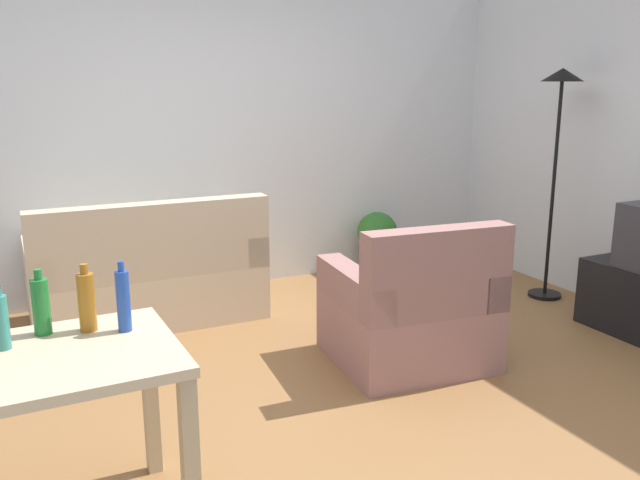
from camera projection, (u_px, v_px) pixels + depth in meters
The scene contains 11 objects.
ground_plane at pixel (342, 388), 3.85m from camera, with size 5.20×4.40×0.02m, color olive.
wall_rear at pixel (219, 126), 5.45m from camera, with size 5.20×0.10×2.70m, color silver.
couch at pixel (149, 279), 4.84m from camera, with size 1.62×0.84×0.92m.
torchiere_lamp at pixel (559, 121), 5.10m from camera, with size 0.32×0.32×1.81m.
desk at pixel (7, 392), 2.35m from camera, with size 1.22×0.73×0.76m.
potted_plant at pixel (377, 238), 6.00m from camera, with size 0.36×0.36×0.57m.
armchair at pixel (412, 314), 4.09m from camera, with size 0.97×0.92×0.92m.
bottle_tall at pixel (1, 321), 2.42m from camera, with size 0.06×0.06×0.24m.
bottle_green at pixel (41, 306), 2.56m from camera, with size 0.07×0.07×0.26m.
bottle_amber at pixel (87, 301), 2.60m from camera, with size 0.07×0.07×0.27m.
bottle_blue at pixel (123, 300), 2.59m from camera, with size 0.05×0.05×0.28m.
Camera 1 is at (-1.65, -3.13, 1.72)m, focal length 37.36 mm.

